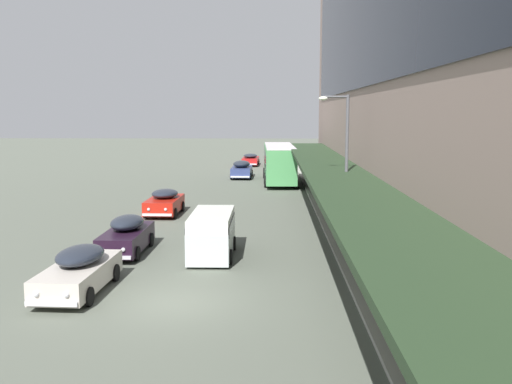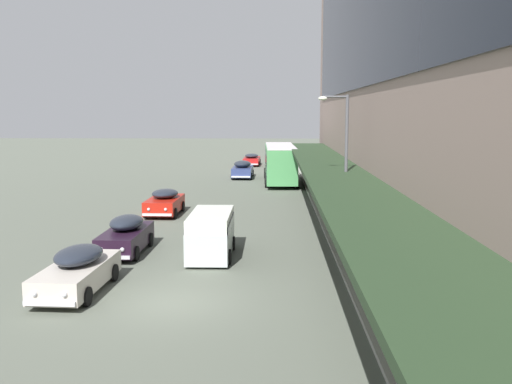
% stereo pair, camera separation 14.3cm
% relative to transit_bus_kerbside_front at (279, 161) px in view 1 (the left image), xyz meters
% --- Properties ---
extents(ground, '(240.00, 240.00, 0.00)m').
position_rel_transit_bus_kerbside_front_xyz_m(ground, '(-3.92, -32.69, -1.92)').
color(ground, '#555B4F').
extents(sidewalk_kerb, '(10.00, 180.00, 0.15)m').
position_rel_transit_bus_kerbside_front_xyz_m(sidewalk_kerb, '(7.08, -32.69, -1.85)').
color(sidewalk_kerb, '#989A8D').
rests_on(sidewalk_kerb, ground).
extents(transit_bus_kerbside_front, '(2.99, 10.73, 3.37)m').
position_rel_transit_bus_kerbside_front_xyz_m(transit_bus_kerbside_front, '(0.00, 0.00, 0.00)').
color(transit_bus_kerbside_front, '#499353').
rests_on(transit_bus_kerbside_front, ground).
extents(sedan_trailing_near, '(2.05, 4.87, 1.44)m').
position_rel_transit_bus_kerbside_front_xyz_m(sedan_trailing_near, '(-3.17, 16.63, -1.20)').
color(sedan_trailing_near, '#AF1818').
rests_on(sedan_trailing_near, ground).
extents(sedan_oncoming_front, '(1.79, 4.60, 1.68)m').
position_rel_transit_bus_kerbside_front_xyz_m(sedan_oncoming_front, '(-7.19, -25.95, -1.11)').
color(sedan_oncoming_front, black).
rests_on(sedan_oncoming_front, ground).
extents(sedan_second_near, '(2.03, 4.95, 1.70)m').
position_rel_transit_bus_kerbside_front_xyz_m(sedan_second_near, '(-3.56, 3.74, -1.10)').
color(sedan_second_near, navy).
rests_on(sedan_second_near, ground).
extents(sedan_second_mid, '(2.03, 4.79, 1.59)m').
position_rel_transit_bus_kerbside_front_xyz_m(sedan_second_mid, '(-7.45, -31.59, -1.14)').
color(sedan_second_mid, beige).
rests_on(sedan_second_mid, ground).
extents(sedan_trailing_mid, '(2.02, 4.33, 1.57)m').
position_rel_transit_bus_kerbside_front_xyz_m(sedan_trailing_mid, '(-7.30, -16.27, -1.15)').
color(sedan_trailing_mid, '#B21B10').
rests_on(sedan_trailing_mid, ground).
extents(vw_van, '(1.92, 4.56, 1.96)m').
position_rel_transit_bus_kerbside_front_xyz_m(vw_van, '(-3.29, -26.45, -0.83)').
color(vw_van, '#B6C1C0').
rests_on(vw_van, ground).
extents(pedestrian_at_kerb, '(0.61, 0.33, 1.86)m').
position_rel_transit_bus_kerbside_front_xyz_m(pedestrian_at_kerb, '(3.66, -30.57, -0.74)').
color(pedestrian_at_kerb, black).
rests_on(pedestrian_at_kerb, sidewalk_kerb).
extents(street_lamp, '(1.50, 0.28, 6.98)m').
position_rel_transit_bus_kerbside_front_xyz_m(street_lamp, '(2.83, -22.69, 2.28)').
color(street_lamp, '#4C4C51').
rests_on(street_lamp, sidewalk_kerb).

